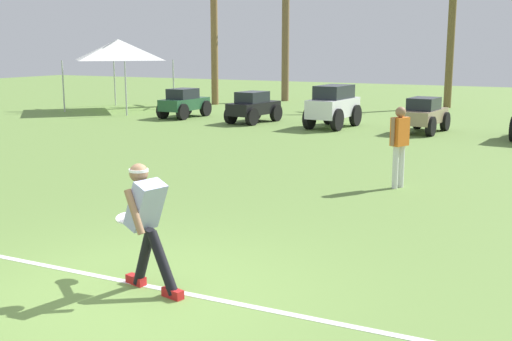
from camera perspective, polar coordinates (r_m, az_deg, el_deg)
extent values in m
plane|color=olive|center=(7.31, -10.82, -10.73)|extent=(80.00, 80.00, 0.00)
cube|color=white|center=(7.50, -9.56, -10.08)|extent=(23.22, 0.52, 0.01)
cylinder|color=black|center=(7.35, -9.91, -7.58)|extent=(0.37, 0.19, 0.72)
cube|color=red|center=(7.57, -10.62, -9.54)|extent=(0.28, 0.16, 0.10)
cylinder|color=black|center=(7.12, -8.30, -8.13)|extent=(0.46, 0.21, 0.69)
cube|color=red|center=(7.13, -7.42, -10.76)|extent=(0.28, 0.16, 0.10)
cube|color=#9EA3D1|center=(7.14, -9.77, -3.04)|extent=(0.45, 0.42, 0.58)
sphere|color=#936B4C|center=(7.14, -10.39, -0.22)|extent=(0.25, 0.25, 0.21)
cylinder|color=white|center=(7.13, -10.39, 0.02)|extent=(0.26, 0.26, 0.03)
cylinder|color=#936B4C|center=(7.49, -10.06, -3.55)|extent=(0.58, 0.21, 0.27)
cylinder|color=#936B4C|center=(6.98, -10.76, -3.64)|extent=(0.29, 0.14, 0.49)
cylinder|color=white|center=(7.78, -11.42, -4.15)|extent=(0.33, 0.33, 0.09)
cylinder|color=silver|center=(12.48, 12.28, 0.27)|extent=(0.14, 0.14, 0.82)
cylinder|color=silver|center=(12.62, 12.79, 0.37)|extent=(0.14, 0.14, 0.82)
cube|color=orange|center=(12.45, 12.67, 3.40)|extent=(0.32, 0.39, 0.54)
cylinder|color=#936B4C|center=(12.28, 12.06, 3.37)|extent=(0.09, 0.09, 0.52)
cylinder|color=#936B4C|center=(12.61, 13.26, 3.52)|extent=(0.09, 0.09, 0.52)
sphere|color=#936B4C|center=(12.41, 12.74, 5.09)|extent=(0.26, 0.26, 0.20)
cube|color=#235133|center=(24.65, -6.37, 5.90)|extent=(0.95, 2.22, 0.42)
cube|color=#1E232B|center=(24.54, -6.53, 6.81)|extent=(0.82, 1.12, 0.38)
cylinder|color=black|center=(25.56, -6.20, 5.61)|extent=(0.19, 0.60, 0.60)
cylinder|color=black|center=(25.06, -4.50, 5.53)|extent=(0.19, 0.60, 0.60)
cylinder|color=black|center=(24.32, -8.28, 5.28)|extent=(0.19, 0.60, 0.60)
cylinder|color=black|center=(23.79, -6.54, 5.20)|extent=(0.19, 0.60, 0.60)
cube|color=black|center=(22.85, -0.19, 5.57)|extent=(1.15, 2.29, 0.42)
cube|color=#1E232B|center=(22.73, -0.34, 6.55)|extent=(0.91, 1.18, 0.38)
cylinder|color=black|center=(23.76, -0.05, 5.27)|extent=(0.25, 0.62, 0.60)
cylinder|color=black|center=(23.27, 1.80, 5.14)|extent=(0.25, 0.62, 0.60)
cylinder|color=black|center=(22.50, -2.25, 4.94)|extent=(0.25, 0.62, 0.60)
cylinder|color=black|center=(21.99, -0.35, 4.80)|extent=(0.25, 0.62, 0.60)
cube|color=silver|center=(21.58, 6.87, 5.57)|extent=(1.11, 2.40, 0.60)
cube|color=#1E232B|center=(21.59, 6.96, 6.95)|extent=(0.95, 1.60, 0.44)
cylinder|color=black|center=(22.52, 6.52, 5.03)|extent=(0.22, 0.73, 0.72)
cylinder|color=black|center=(22.14, 8.84, 4.87)|extent=(0.22, 0.73, 0.72)
cylinder|color=black|center=(21.12, 4.77, 4.67)|extent=(0.22, 0.73, 0.72)
cylinder|color=black|center=(20.71, 7.22, 4.49)|extent=(0.22, 0.73, 0.72)
cube|color=#998466|center=(20.89, 14.74, 4.69)|extent=(1.06, 2.26, 0.42)
cube|color=#1E232B|center=(20.76, 14.71, 5.76)|extent=(0.87, 1.16, 0.38)
cylinder|color=black|center=(21.78, 14.18, 4.40)|extent=(0.23, 0.61, 0.60)
cylinder|color=black|center=(21.52, 16.47, 4.21)|extent=(0.23, 0.61, 0.60)
cylinder|color=black|center=(20.32, 12.84, 4.01)|extent=(0.23, 0.61, 0.60)
cylinder|color=black|center=(20.05, 15.28, 3.81)|extent=(0.23, 0.61, 0.60)
cylinder|color=brown|center=(30.00, -3.74, 12.80)|extent=(0.32, 0.32, 7.25)
cylinder|color=brown|center=(31.92, 2.64, 12.34)|extent=(0.36, 0.36, 6.84)
cylinder|color=brown|center=(29.54, 16.95, 11.51)|extent=(0.33, 0.33, 6.35)
cylinder|color=#B2B5BA|center=(28.18, -7.34, 7.61)|extent=(0.06, 0.06, 2.10)
cylinder|color=#B2B5BA|center=(30.14, -12.45, 7.66)|extent=(0.06, 0.06, 2.10)
cylinder|color=#B2B5BA|center=(25.59, -11.50, 7.15)|extent=(0.06, 0.06, 2.10)
cylinder|color=#B2B5BA|center=(27.74, -16.76, 7.19)|extent=(0.06, 0.06, 2.10)
pyramid|color=white|center=(27.82, -12.14, 10.47)|extent=(3.40, 3.40, 0.86)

